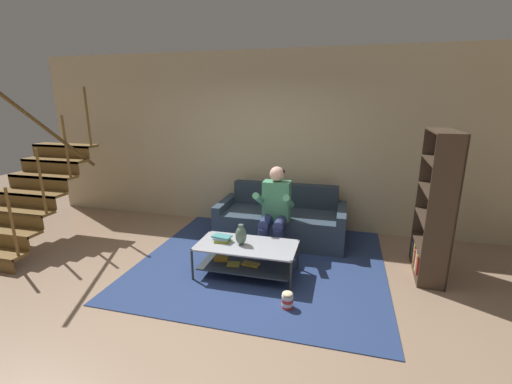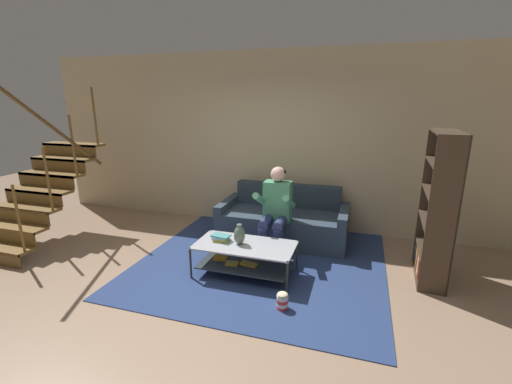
# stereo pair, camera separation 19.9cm
# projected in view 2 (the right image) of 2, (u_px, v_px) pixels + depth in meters

# --- Properties ---
(ground) EXTENTS (16.80, 16.80, 0.00)m
(ground) POSITION_uv_depth(u_px,v_px,m) (215.00, 295.00, 3.85)
(ground) COLOR #9A7D64
(back_partition) EXTENTS (8.40, 0.12, 2.90)m
(back_partition) POSITION_uv_depth(u_px,v_px,m) (272.00, 142.00, 5.73)
(back_partition) COLOR #C6B790
(back_partition) RESTS_ON ground
(staircase_run) EXTENTS (1.09, 1.80, 2.34)m
(staircase_run) POSITION_uv_depth(u_px,v_px,m) (39.00, 189.00, 5.16)
(staircase_run) COLOR brown
(staircase_run) RESTS_ON ground
(couch) EXTENTS (1.95, 0.89, 0.82)m
(couch) POSITION_uv_depth(u_px,v_px,m) (283.00, 222.00, 5.33)
(couch) COLOR #2F3E4E
(couch) RESTS_ON ground
(person_seated_center) EXTENTS (0.50, 0.58, 1.24)m
(person_seated_center) POSITION_uv_depth(u_px,v_px,m) (276.00, 208.00, 4.75)
(person_seated_center) COLOR navy
(person_seated_center) RESTS_ON ground
(coffee_table) EXTENTS (1.23, 0.62, 0.41)m
(coffee_table) POSITION_uv_depth(u_px,v_px,m) (244.00, 254.00, 4.24)
(coffee_table) COLOR #AEB2BC
(coffee_table) RESTS_ON ground
(area_rug) EXTENTS (3.20, 3.21, 0.01)m
(area_rug) POSITION_uv_depth(u_px,v_px,m) (264.00, 258.00, 4.75)
(area_rug) COLOR navy
(area_rug) RESTS_ON ground
(vase) EXTENTS (0.14, 0.14, 0.26)m
(vase) POSITION_uv_depth(u_px,v_px,m) (239.00, 235.00, 4.19)
(vase) COLOR #526D5C
(vase) RESTS_ON coffee_table
(book_stack) EXTENTS (0.25, 0.19, 0.08)m
(book_stack) POSITION_uv_depth(u_px,v_px,m) (221.00, 238.00, 4.31)
(book_stack) COLOR #A9BA39
(book_stack) RESTS_ON coffee_table
(bookshelf) EXTENTS (0.36, 0.91, 1.79)m
(bookshelf) POSITION_uv_depth(u_px,v_px,m) (438.00, 222.00, 4.10)
(bookshelf) COLOR #423325
(bookshelf) RESTS_ON ground
(popcorn_tub) EXTENTS (0.12, 0.12, 0.19)m
(popcorn_tub) POSITION_uv_depth(u_px,v_px,m) (282.00, 301.00, 3.57)
(popcorn_tub) COLOR red
(popcorn_tub) RESTS_ON ground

